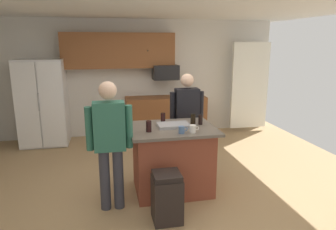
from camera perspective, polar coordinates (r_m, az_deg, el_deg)
The scene contains 19 objects.
floor at distance 4.68m, azimuth -1.75°, elevation -13.05°, with size 7.04×7.04×0.00m, color tan.
ceiling at distance 4.22m, azimuth -2.02°, elevation 20.41°, with size 7.04×7.04×0.00m, color white.
back_wall at distance 7.01m, azimuth -5.82°, elevation 6.93°, with size 6.40×0.10×2.60m, color silver.
french_door_window_panel at distance 7.39m, azimuth 15.14°, elevation 5.30°, with size 0.90×0.06×2.00m, color white.
cabinet_run_upper at distance 6.74m, azimuth -9.23°, elevation 11.89°, with size 2.40×0.38×0.75m.
cabinet_run_lower at distance 6.93m, azimuth -0.45°, elevation -0.22°, with size 1.80×0.63×0.90m.
refrigerator at distance 6.75m, azimuth -22.51°, elevation 2.15°, with size 0.93×0.76×1.77m.
microwave_over_range at distance 6.79m, azimuth -0.49°, elevation 8.05°, with size 0.56×0.40×0.32m, color black.
kitchen_island at distance 4.36m, azimuth 0.81°, elevation -8.23°, with size 1.19×0.94×0.95m.
person_guest_right at distance 3.79m, azimuth -10.91°, elevation -4.29°, with size 0.57×0.22×1.65m.
person_host_foreground at distance 5.00m, azimuth 3.55°, elevation -0.06°, with size 0.57×0.22×1.61m.
glass_pilsner at distance 4.36m, azimuth 6.13°, elevation -0.87°, with size 0.06×0.06×0.14m.
glass_short_whisky at distance 4.39m, azimuth -0.95°, elevation -0.61°, with size 0.07×0.07×0.15m.
glass_dark_ale at distance 3.99m, azimuth -3.65°, elevation -2.14°, with size 0.07×0.07×0.15m.
mug_ceramic_white at distance 3.96m, azimuth 4.72°, elevation -2.60°, with size 0.13×0.08×0.10m.
glass_stout_tall at distance 4.32m, azimuth 4.73°, elevation -0.87°, with size 0.07×0.07×0.16m.
mug_blue_stoneware at distance 3.91m, azimuth 2.61°, elevation -2.81°, with size 0.12×0.08×0.10m.
serving_tray at distance 4.23m, azimuth 1.03°, elevation -1.93°, with size 0.44×0.30×0.04m.
trash_bin at distance 3.72m, azimuth -0.21°, elevation -15.22°, with size 0.34×0.34×0.61m.
Camera 1 is at (-0.71, -4.13, 2.09)m, focal length 32.36 mm.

